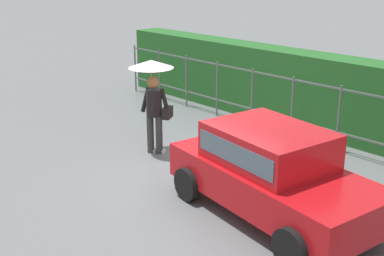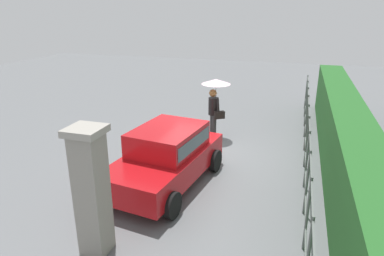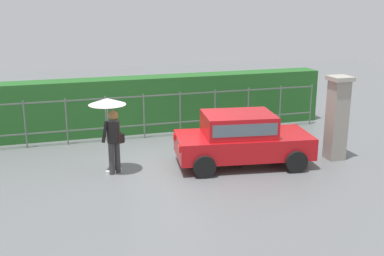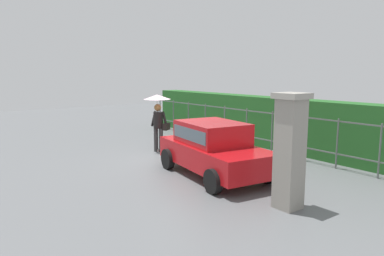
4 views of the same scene
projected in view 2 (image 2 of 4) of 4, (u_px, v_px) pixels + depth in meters
ground_plane at (204, 155)px, 10.61m from camera, size 40.00×40.00×0.00m
car at (167, 154)px, 8.63m from camera, size 3.90×2.26×1.48m
pedestrian at (215, 96)px, 11.49m from camera, size 0.97×0.97×2.05m
gate_pillar at (92, 191)px, 6.05m from camera, size 0.60×0.60×2.42m
fence_section at (307, 139)px, 9.56m from camera, size 12.45×0.05×1.50m
hedge_row at (343, 139)px, 9.26m from camera, size 13.40×0.90×1.90m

